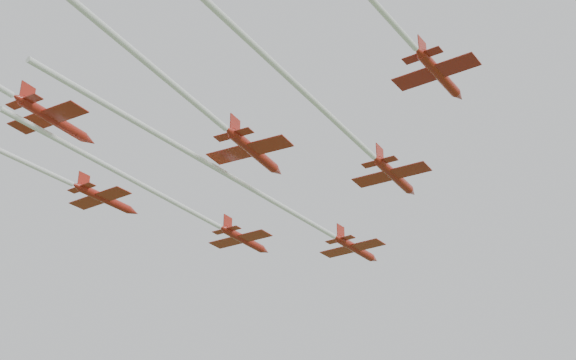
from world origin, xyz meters
The scene contains 6 objects.
jet_lead centered at (-0.18, 9.16, 56.63)m, with size 9.06×61.22×2.68m.
jet_row2_left centered at (-9.96, 3.39, 56.21)m, with size 8.56×45.39×2.57m.
jet_row2_right centered at (14.38, -7.44, 57.37)m, with size 8.82×61.38×2.65m.
jet_row3_left centered at (-21.93, -14.86, 59.16)m, with size 8.78×55.34×2.60m.
jet_row3_mid centered at (3.87, -16.32, 58.11)m, with size 9.59×54.92×2.84m.
jet_row3_right centered at (25.03, -18.00, 59.07)m, with size 8.20×50.21×2.44m.
Camera 1 is at (46.57, -67.55, 17.07)m, focal length 50.00 mm.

